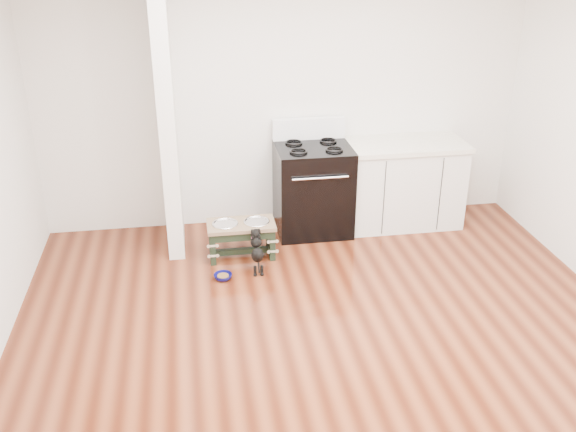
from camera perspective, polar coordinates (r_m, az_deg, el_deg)
name	(u,v)px	position (r m, az deg, el deg)	size (l,w,h in m)	color
ground	(334,354)	(5.00, 4.15, -12.17)	(5.00, 5.00, 0.00)	#43190C
room_shell	(342,153)	(4.23, 4.83, 5.64)	(5.00, 5.00, 5.00)	silver
partition_wall	(167,113)	(6.20, -10.72, 8.97)	(0.15, 0.80, 2.70)	silver
oven_range	(313,188)	(6.65, 2.23, 2.54)	(0.76, 0.69, 1.14)	black
cabinet_run	(403,184)	(6.93, 10.19, 2.86)	(1.24, 0.64, 0.91)	silver
dog_feeder	(241,233)	(6.20, -4.17, -1.51)	(0.65, 0.35, 0.37)	black
puppy	(257,250)	(5.97, -2.78, -3.01)	(0.11, 0.33, 0.40)	black
floor_bowl	(223,277)	(5.93, -5.80, -5.39)	(0.17, 0.17, 0.05)	#0C0B53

